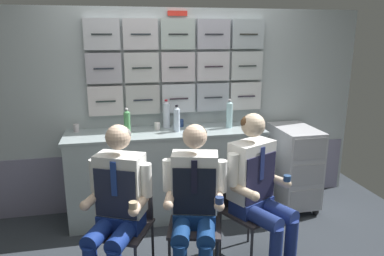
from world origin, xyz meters
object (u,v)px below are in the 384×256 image
object	(u,v)px
folding_chair_left	(126,213)
folding_chair_by_counter	(243,199)
service_trolley	(293,165)
crew_member_by_counter	(258,184)
crew_member_right	(194,200)
paper_cup_blue	(181,123)
water_bottle_short	(166,114)
crew_member_left	(117,202)
folding_chair_right	(195,210)

from	to	relation	value
folding_chair_left	folding_chair_by_counter	distance (m)	0.98
service_trolley	crew_member_by_counter	distance (m)	1.23
crew_member_right	folding_chair_by_counter	world-z (taller)	crew_member_right
paper_cup_blue	crew_member_right	bearing A→B (deg)	-95.74
folding_chair_by_counter	water_bottle_short	world-z (taller)	water_bottle_short
folding_chair_left	crew_member_right	size ratio (longest dim) A/B	0.68
water_bottle_short	crew_member_by_counter	bearing A→B (deg)	-62.81
service_trolley	paper_cup_blue	world-z (taller)	paper_cup_blue
crew_member_by_counter	folding_chair_left	bearing A→B (deg)	174.92
crew_member_left	paper_cup_blue	world-z (taller)	crew_member_left
crew_member_right	paper_cup_blue	bearing A→B (deg)	84.26
folding_chair_right	paper_cup_blue	world-z (taller)	paper_cup_blue
crew_member_right	folding_chair_by_counter	size ratio (longest dim) A/B	1.47
water_bottle_short	folding_chair_by_counter	bearing A→B (deg)	-62.74
crew_member_right	crew_member_by_counter	world-z (taller)	crew_member_by_counter
crew_member_by_counter	paper_cup_blue	bearing A→B (deg)	110.52
crew_member_by_counter	water_bottle_short	xyz separation A→B (m)	(-0.58, 1.13, 0.36)
folding_chair_right	crew_member_left	bearing A→B (deg)	-172.14
folding_chair_right	folding_chair_by_counter	size ratio (longest dim) A/B	1.00
folding_chair_right	folding_chair_by_counter	xyz separation A→B (m)	(0.44, 0.11, 0.00)
service_trolley	folding_chair_left	distance (m)	2.02
water_bottle_short	paper_cup_blue	xyz separation A→B (m)	(0.15, 0.01, -0.10)
service_trolley	folding_chair_by_counter	distance (m)	1.16
folding_chair_left	paper_cup_blue	size ratio (longest dim) A/B	10.70
crew_member_left	crew_member_by_counter	bearing A→B (deg)	2.67
folding_chair_by_counter	crew_member_right	bearing A→B (deg)	-151.06
folding_chair_left	crew_member_left	bearing A→B (deg)	-115.12
folding_chair_right	folding_chair_by_counter	bearing A→B (deg)	14.01
crew_member_left	folding_chair_by_counter	distance (m)	1.08
crew_member_left	folding_chair_by_counter	bearing A→B (deg)	10.49
service_trolley	crew_member_right	bearing A→B (deg)	-142.39
crew_member_right	crew_member_by_counter	size ratio (longest dim) A/B	0.97
folding_chair_right	paper_cup_blue	distance (m)	1.20
crew_member_left	folding_chair_right	size ratio (longest dim) A/B	1.48
crew_member_right	folding_chair_by_counter	xyz separation A→B (m)	(0.48, 0.27, -0.16)
crew_member_right	folding_chair_left	bearing A→B (deg)	156.23
service_trolley	water_bottle_short	xyz separation A→B (m)	(-1.37, 0.22, 0.58)
folding_chair_right	water_bottle_short	size ratio (longest dim) A/B	2.82
crew_member_left	folding_chair_right	world-z (taller)	crew_member_left
crew_member_right	folding_chair_by_counter	bearing A→B (deg)	28.94
folding_chair_left	service_trolley	bearing A→B (deg)	23.92
folding_chair_by_counter	crew_member_by_counter	distance (m)	0.25
folding_chair_left	folding_chair_by_counter	bearing A→B (deg)	2.83
service_trolley	water_bottle_short	distance (m)	1.51
crew_member_left	water_bottle_short	world-z (taller)	crew_member_left
service_trolley	crew_member_right	size ratio (longest dim) A/B	0.73
service_trolley	crew_member_left	size ratio (longest dim) A/B	0.72
crew_member_left	water_bottle_short	size ratio (longest dim) A/B	4.18
paper_cup_blue	crew_member_left	bearing A→B (deg)	-120.12
service_trolley	water_bottle_short	bearing A→B (deg)	170.83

